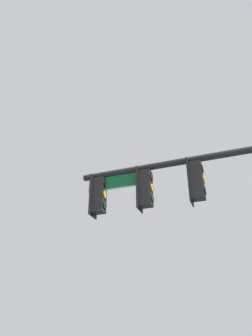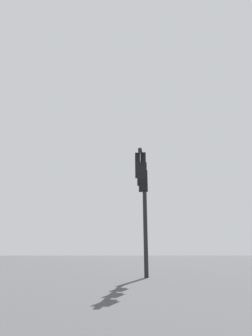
{
  "view_description": "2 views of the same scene",
  "coord_description": "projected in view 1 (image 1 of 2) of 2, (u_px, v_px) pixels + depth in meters",
  "views": [
    {
      "loc": [
        -6.99,
        0.13,
        1.55
      ],
      "look_at": [
        -5.06,
        -8.13,
        6.04
      ],
      "focal_mm": 35.0,
      "sensor_mm": 36.0,
      "label": 1
    },
    {
      "loc": [
        7.97,
        -9.53,
        1.37
      ],
      "look_at": [
        -7.31,
        -9.19,
        6.38
      ],
      "focal_mm": 28.0,
      "sensor_mm": 36.0,
      "label": 2
    }
  ],
  "objects": [
    {
      "name": "signal_pole_near",
      "position": [
        197.0,
        205.0,
        8.64
      ],
      "size": [
        5.43,
        1.03,
        6.7
      ],
      "color": "black",
      "rests_on": "ground_plane"
    }
  ]
}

